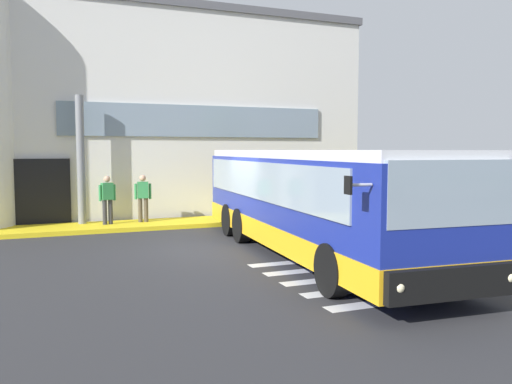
# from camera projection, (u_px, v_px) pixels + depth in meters

# --- Properties ---
(ground_plane) EXTENTS (80.00, 90.00, 0.02)m
(ground_plane) POSITION_uv_depth(u_px,v_px,m) (225.00, 248.00, 14.45)
(ground_plane) COLOR #2B2B2D
(ground_plane) RESTS_ON ground
(bay_paint_stripes) EXTENTS (4.40, 3.96, 0.01)m
(bay_paint_stripes) POSITION_uv_depth(u_px,v_px,m) (374.00, 275.00, 11.32)
(bay_paint_stripes) COLOR silver
(bay_paint_stripes) RESTS_ON ground
(terminal_building) EXTENTS (18.07, 13.80, 8.33)m
(terminal_building) POSITION_uv_depth(u_px,v_px,m) (133.00, 119.00, 24.51)
(terminal_building) COLOR silver
(terminal_building) RESTS_ON ground
(boarding_curb) EXTENTS (20.27, 2.00, 0.15)m
(boarding_curb) POSITION_uv_depth(u_px,v_px,m) (182.00, 223.00, 18.88)
(boarding_curb) COLOR yellow
(boarding_curb) RESTS_ON ground
(entry_support_column) EXTENTS (0.28, 0.28, 4.42)m
(entry_support_column) POSITION_uv_depth(u_px,v_px,m) (81.00, 160.00, 17.98)
(entry_support_column) COLOR slate
(entry_support_column) RESTS_ON boarding_curb
(bus_main_foreground) EXTENTS (3.78, 11.32, 2.70)m
(bus_main_foreground) POSITION_uv_depth(u_px,v_px,m) (310.00, 204.00, 13.36)
(bus_main_foreground) COLOR navy
(bus_main_foreground) RESTS_ON ground
(passenger_near_column) EXTENTS (0.58, 0.30, 1.68)m
(passenger_near_column) POSITION_uv_depth(u_px,v_px,m) (107.00, 197.00, 17.90)
(passenger_near_column) COLOR #2D2D33
(passenger_near_column) RESTS_ON boarding_curb
(passenger_by_doorway) EXTENTS (0.59, 0.41, 1.68)m
(passenger_by_doorway) POSITION_uv_depth(u_px,v_px,m) (143.00, 195.00, 18.50)
(passenger_by_doorway) COLOR #4C4233
(passenger_by_doorway) RESTS_ON boarding_curb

